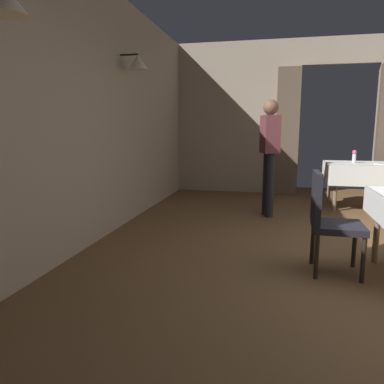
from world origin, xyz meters
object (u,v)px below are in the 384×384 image
(dining_table_far, at_px, (375,169))
(chair_mid_left, at_px, (329,218))
(plate_far_b, at_px, (381,164))
(person_waiter_by_doorway, at_px, (270,148))
(flower_vase_far, at_px, (354,156))

(dining_table_far, relative_size, chair_mid_left, 1.65)
(plate_far_b, height_order, person_waiter_by_doorway, person_waiter_by_doorway)
(dining_table_far, bearing_deg, plate_far_b, -71.80)
(dining_table_far, distance_m, flower_vase_far, 0.40)
(dining_table_far, height_order, plate_far_b, plate_far_b)
(chair_mid_left, bearing_deg, person_waiter_by_doorway, 105.17)
(dining_table_far, height_order, flower_vase_far, flower_vase_far)
(chair_mid_left, relative_size, flower_vase_far, 4.40)
(chair_mid_left, xyz_separation_m, flower_vase_far, (0.76, 3.04, 0.35))
(flower_vase_far, height_order, plate_far_b, flower_vase_far)
(dining_table_far, xyz_separation_m, plate_far_b, (0.04, -0.12, 0.11))
(chair_mid_left, height_order, person_waiter_by_doorway, person_waiter_by_doorway)
(plate_far_b, bearing_deg, flower_vase_far, 160.48)
(chair_mid_left, relative_size, plate_far_b, 4.26)
(dining_table_far, distance_m, person_waiter_by_doorway, 1.93)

